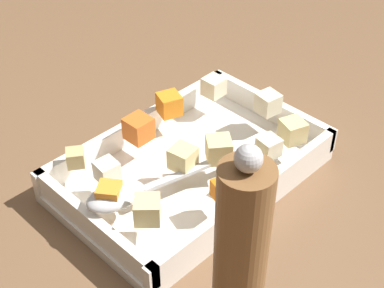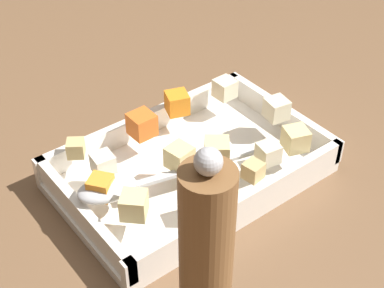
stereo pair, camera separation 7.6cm
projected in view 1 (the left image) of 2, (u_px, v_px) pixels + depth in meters
ground_plane at (186, 176)px, 0.80m from camera, size 4.00×4.00×0.00m
baking_dish at (192, 170)px, 0.79m from camera, size 0.35×0.23×0.05m
carrot_chunk_center at (169, 104)px, 0.82m from camera, size 0.04×0.04×0.03m
carrot_chunk_rim_edge at (223, 190)px, 0.69m from camera, size 0.03×0.03×0.02m
carrot_chunk_far_left at (139, 129)px, 0.78m from camera, size 0.03×0.03×0.03m
carrot_chunk_corner_nw at (109, 195)px, 0.68m from camera, size 0.04×0.04×0.03m
potato_chunk_near_spoon at (183, 158)px, 0.73m from camera, size 0.03×0.03×0.03m
potato_chunk_near_left at (214, 87)px, 0.86m from camera, size 0.03×0.03×0.03m
potato_chunk_heap_side at (293, 131)px, 0.78m from camera, size 0.04×0.04×0.03m
potato_chunk_corner_sw at (75, 158)px, 0.74m from camera, size 0.03×0.03×0.02m
potato_chunk_corner_se at (219, 149)px, 0.74m from camera, size 0.04×0.04×0.03m
potato_chunk_near_right at (258, 165)px, 0.73m from camera, size 0.03×0.03×0.02m
potato_chunk_heap_top at (268, 103)px, 0.83m from camera, size 0.03×0.03×0.03m
potato_chunk_back_center at (147, 210)px, 0.66m from camera, size 0.04×0.04×0.03m
parsnip_chunk_front_center at (107, 171)px, 0.72m from camera, size 0.03×0.03×0.03m
parsnip_chunk_mid_right at (269, 147)px, 0.75m from camera, size 0.03×0.03×0.03m
serving_spoon at (126, 192)px, 0.69m from camera, size 0.25×0.09×0.02m
pepper_mill at (240, 261)px, 0.53m from camera, size 0.05×0.05×0.26m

